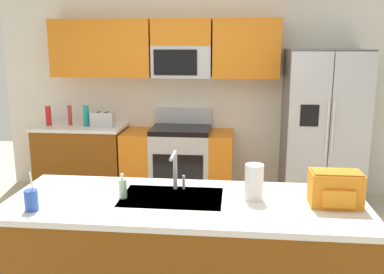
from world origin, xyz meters
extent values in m
plane|color=beige|center=(0.00, 0.00, 0.00)|extent=(9.00, 9.00, 0.00)
cube|color=silver|center=(0.00, 2.15, 1.30)|extent=(5.20, 0.10, 2.60)
cube|color=orange|center=(-1.50, 1.94, 1.85)|extent=(0.70, 0.32, 0.70)
cube|color=orange|center=(-0.88, 1.94, 1.85)|extent=(0.54, 0.32, 0.70)
cube|color=orange|center=(0.55, 1.94, 1.85)|extent=(0.80, 0.32, 0.70)
cube|color=#B7BABF|center=(-0.23, 1.94, 1.69)|extent=(0.72, 0.32, 0.38)
cube|color=black|center=(-0.29, 1.78, 1.69)|extent=(0.52, 0.01, 0.30)
cube|color=orange|center=(-0.23, 1.94, 2.04)|extent=(0.72, 0.32, 0.32)
cube|color=brown|center=(-1.51, 1.80, 0.43)|extent=(1.08, 0.60, 0.86)
cube|color=silver|center=(-1.51, 1.80, 0.88)|extent=(1.11, 0.63, 0.04)
cube|color=#B7BABF|center=(-0.23, 1.80, 0.42)|extent=(0.72, 0.60, 0.84)
cube|color=black|center=(-0.23, 1.50, 0.45)|extent=(0.60, 0.01, 0.36)
cube|color=black|center=(-0.23, 1.80, 0.87)|extent=(0.72, 0.60, 0.06)
cube|color=#B7BABF|center=(-0.23, 2.07, 1.00)|extent=(0.72, 0.06, 0.20)
cube|color=orange|center=(-0.77, 1.80, 0.42)|extent=(0.36, 0.60, 0.84)
cube|color=orange|center=(0.27, 1.80, 0.42)|extent=(0.28, 0.60, 0.84)
cube|color=#4C4F54|center=(1.47, 1.75, 0.93)|extent=(0.90, 0.70, 1.85)
cube|color=#B7BABF|center=(1.24, 1.38, 0.93)|extent=(0.44, 0.04, 1.81)
cube|color=#B7BABF|center=(1.69, 1.38, 0.93)|extent=(0.44, 0.04, 1.81)
cylinder|color=silver|center=(1.44, 1.35, 1.02)|extent=(0.02, 0.02, 0.60)
cylinder|color=silver|center=(1.50, 1.35, 1.02)|extent=(0.02, 0.02, 0.60)
cube|color=black|center=(1.24, 1.36, 1.15)|extent=(0.20, 0.00, 0.24)
cube|color=brown|center=(0.12, -0.65, 0.43)|extent=(2.34, 0.84, 0.86)
cube|color=silver|center=(0.12, -0.65, 0.88)|extent=(2.38, 0.88, 0.04)
cube|color=#B7BABF|center=(0.02, -0.60, 0.89)|extent=(0.68, 0.44, 0.03)
cube|color=#B7BABF|center=(-1.19, 1.75, 0.99)|extent=(0.28, 0.16, 0.18)
cube|color=black|center=(-1.24, 1.75, 1.08)|extent=(0.03, 0.11, 0.01)
cube|color=black|center=(-1.14, 1.75, 1.08)|extent=(0.03, 0.11, 0.01)
cylinder|color=#B2332D|center=(-1.64, 1.80, 1.03)|extent=(0.05, 0.05, 0.25)
cylinder|color=red|center=(-1.90, 1.75, 1.02)|extent=(0.07, 0.07, 0.24)
cylinder|color=teal|center=(-1.41, 1.76, 1.03)|extent=(0.07, 0.07, 0.26)
cylinder|color=#B7BABF|center=(0.02, -0.43, 1.04)|extent=(0.03, 0.03, 0.28)
cylinder|color=#B7BABF|center=(0.02, -0.53, 1.17)|extent=(0.02, 0.20, 0.02)
cylinder|color=#B7BABF|center=(0.08, -0.43, 0.95)|extent=(0.02, 0.02, 0.10)
cylinder|color=blue|center=(-0.81, -0.92, 0.97)|extent=(0.08, 0.08, 0.13)
cylinder|color=white|center=(-0.80, -0.92, 1.08)|extent=(0.01, 0.03, 0.14)
cylinder|color=#A5D8B2|center=(-0.30, -0.65, 0.97)|extent=(0.06, 0.06, 0.13)
cylinder|color=white|center=(-0.30, -0.65, 1.05)|extent=(0.02, 0.02, 0.04)
cylinder|color=white|center=(0.57, -0.58, 1.02)|extent=(0.12, 0.12, 0.24)
cube|color=orange|center=(1.09, -0.63, 1.01)|extent=(0.32, 0.20, 0.22)
cube|color=#C7701A|center=(1.09, -0.65, 1.11)|extent=(0.30, 0.14, 0.03)
cube|color=orange|center=(1.09, -0.74, 0.98)|extent=(0.20, 0.03, 0.11)
camera|label=1|loc=(0.44, -3.28, 1.92)|focal=39.64mm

